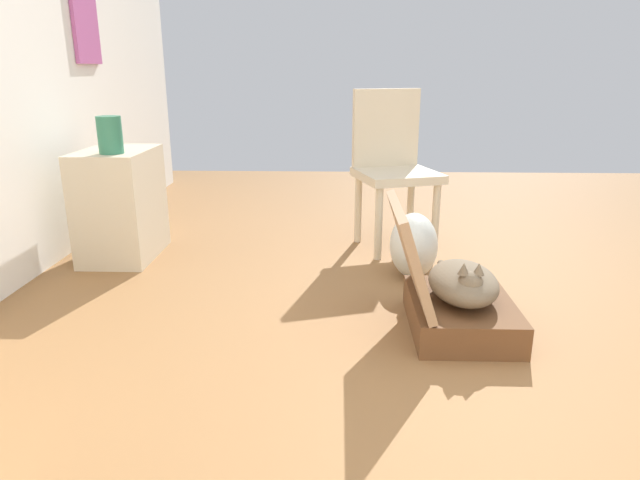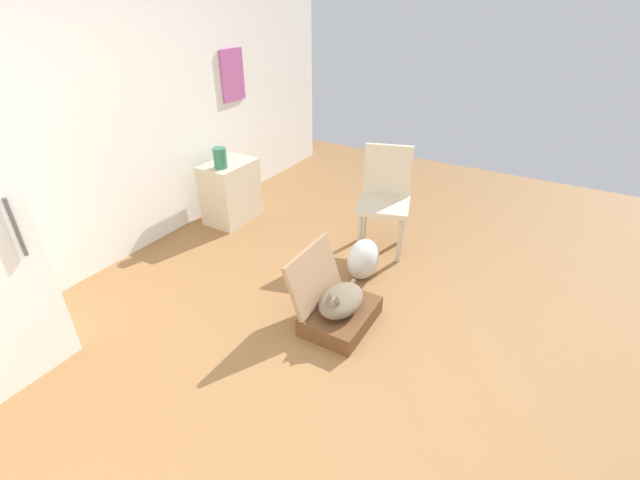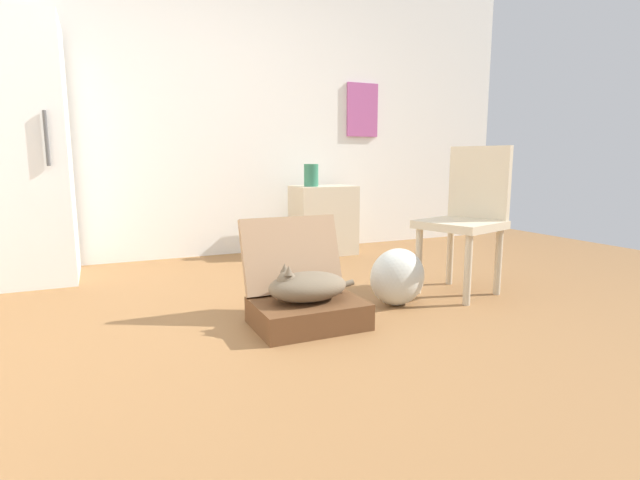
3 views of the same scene
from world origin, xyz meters
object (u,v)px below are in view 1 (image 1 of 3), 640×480
suitcase_base (460,314)px  chair (393,163)px  plastic_bag_white (414,245)px  side_table (121,204)px  cat (463,282)px  vase_tall (110,135)px

suitcase_base → chair: bearing=9.2°
suitcase_base → plastic_bag_white: size_ratio=1.62×
side_table → chair: 1.62m
side_table → suitcase_base: bearing=-117.2°
plastic_bag_white → suitcase_base: bearing=-169.0°
cat → vase_tall: size_ratio=2.53×
cat → side_table: 2.00m
cat → side_table: side_table is taller
plastic_bag_white → side_table: (0.28, 1.65, 0.14)m
side_table → cat: bearing=-117.3°
side_table → vase_tall: 0.43m
suitcase_base → vase_tall: bearing=66.0°
suitcase_base → chair: 1.29m
suitcase_base → vase_tall: vase_tall is taller
plastic_bag_white → chair: 0.66m
suitcase_base → cat: size_ratio=1.12×
vase_tall → chair: (0.42, -1.54, -0.21)m
vase_tall → side_table: bearing=15.5°
plastic_bag_white → vase_tall: bearing=84.9°
suitcase_base → chair: (1.19, 0.19, 0.44)m
plastic_bag_white → cat: bearing=-169.1°
suitcase_base → plastic_bag_white: bearing=11.0°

